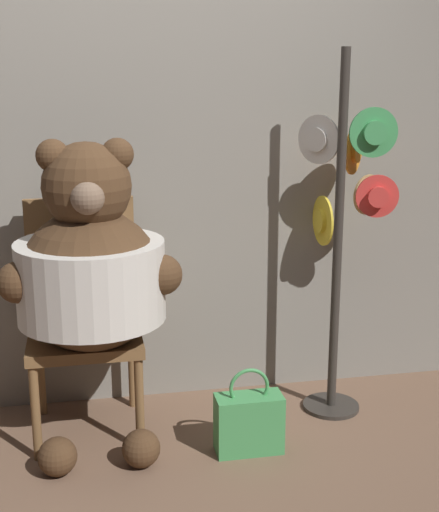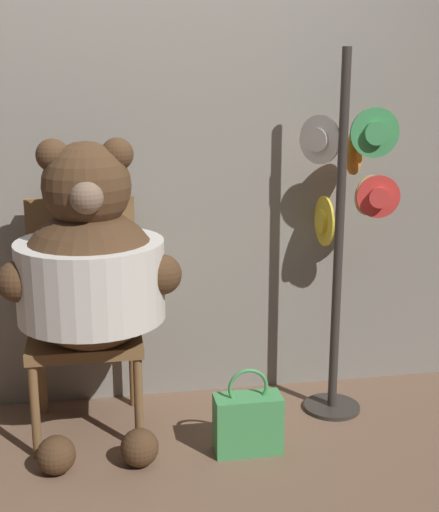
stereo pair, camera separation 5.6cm
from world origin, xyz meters
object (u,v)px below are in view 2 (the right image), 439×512
Objects in this scene: chair at (84,309)px; hat_display_rack at (346,221)px; handbag_on_ground at (248,422)px; teddy_bear at (91,271)px.

hat_display_rack reaches higher than chair.
chair reaches higher than handbag_on_ground.
chair is 1.31m from hat_display_rack.
chair is 0.61× the size of hat_display_rack.
teddy_bear is at bearing 159.71° from handbag_on_ground.
handbag_on_ground is (0.65, -0.24, -0.66)m from teddy_bear.
hat_display_rack is 1.05m from handbag_on_ground.
hat_display_rack is 4.43× the size of handbag_on_ground.
teddy_bear is 0.96m from handbag_on_ground.
chair is 0.78× the size of teddy_bear.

